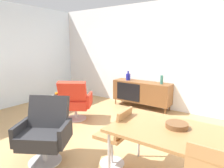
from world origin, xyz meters
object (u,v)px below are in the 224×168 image
object	(u,v)px
wooden_bowl_on_table	(177,125)
armchair_black_shell	(45,130)
dining_table	(181,136)
vase_cobalt	(128,77)
lounge_chair_red	(75,100)
side_table_round	(59,105)
fruit_bowl	(58,95)
vase_sculptural_dark	(162,80)
dining_chair_near_window	(116,134)
sideboard	(141,92)

from	to	relation	value
wooden_bowl_on_table	armchair_black_shell	xyz separation A→B (m)	(-1.74, -0.56, -0.30)
dining_table	armchair_black_shell	size ratio (longest dim) A/B	1.69
vase_cobalt	lounge_chair_red	bearing A→B (deg)	-102.87
lounge_chair_red	side_table_round	bearing A→B (deg)	-163.07
dining_table	fruit_bowl	xyz separation A→B (m)	(-3.03, 0.78, -0.14)
vase_sculptural_dark	armchair_black_shell	world-z (taller)	armchair_black_shell
vase_cobalt	dining_chair_near_window	size ratio (longest dim) A/B	0.30
dining_table	fruit_bowl	world-z (taller)	dining_table
armchair_black_shell	side_table_round	xyz separation A→B (m)	(-1.20, 1.25, -0.15)
wooden_bowl_on_table	armchair_black_shell	bearing A→B (deg)	-162.08
lounge_chair_red	dining_table	bearing A→B (deg)	-19.14
sideboard	dining_table	size ratio (longest dim) A/B	1.00
vase_sculptural_dark	wooden_bowl_on_table	distance (m)	2.78
sideboard	wooden_bowl_on_table	world-z (taller)	wooden_bowl_on_table
wooden_bowl_on_table	vase_sculptural_dark	bearing A→B (deg)	114.66
sideboard	dining_table	bearing A→B (deg)	-55.55
sideboard	fruit_bowl	size ratio (longest dim) A/B	8.00
armchair_black_shell	sideboard	bearing A→B (deg)	89.43
vase_sculptural_dark	armchair_black_shell	xyz separation A→B (m)	(-0.58, -3.09, -0.36)
dining_chair_near_window	fruit_bowl	size ratio (longest dim) A/B	4.28
armchair_black_shell	wooden_bowl_on_table	bearing A→B (deg)	17.92
vase_sculptural_dark	fruit_bowl	distance (m)	2.57
vase_sculptural_dark	dining_chair_near_window	xyz separation A→B (m)	(0.35, -2.62, -0.36)
armchair_black_shell	side_table_round	world-z (taller)	armchair_black_shell
vase_sculptural_dark	dining_chair_near_window	distance (m)	2.66
vase_sculptural_dark	lounge_chair_red	world-z (taller)	lounge_chair_red
wooden_bowl_on_table	fruit_bowl	distance (m)	3.03
sideboard	fruit_bowl	xyz separation A→B (m)	(-1.23, -1.83, 0.12)
dining_chair_near_window	armchair_black_shell	distance (m)	1.05
sideboard	dining_table	xyz separation A→B (m)	(1.80, -2.62, 0.26)
armchair_black_shell	dining_table	bearing A→B (deg)	14.43
vase_cobalt	fruit_bowl	distance (m)	2.02
fruit_bowl	dining_chair_near_window	bearing A→B (deg)	-20.07
side_table_round	fruit_bowl	world-z (taller)	fruit_bowl
side_table_round	fruit_bowl	size ratio (longest dim) A/B	2.60
armchair_black_shell	vase_cobalt	bearing A→B (deg)	97.37
wooden_bowl_on_table	lounge_chair_red	bearing A→B (deg)	162.18
wooden_bowl_on_table	side_table_round	distance (m)	3.05
dining_chair_near_window	vase_sculptural_dark	bearing A→B (deg)	97.71
armchair_black_shell	dining_chair_near_window	bearing A→B (deg)	26.80
vase_sculptural_dark	fruit_bowl	world-z (taller)	vase_sculptural_dark
fruit_bowl	vase_cobalt	bearing A→B (deg)	66.42
sideboard	dining_chair_near_window	bearing A→B (deg)	-70.87
vase_sculptural_dark	dining_table	bearing A→B (deg)	-64.61
vase_sculptural_dark	vase_cobalt	bearing A→B (deg)	180.00
wooden_bowl_on_table	lounge_chair_red	xyz separation A→B (m)	(-2.53, 0.81, -0.30)
sideboard	lounge_chair_red	world-z (taller)	lounge_chair_red
fruit_bowl	armchair_black_shell	bearing A→B (deg)	-46.27
vase_cobalt	vase_sculptural_dark	world-z (taller)	vase_cobalt
dining_table	lounge_chair_red	distance (m)	2.78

